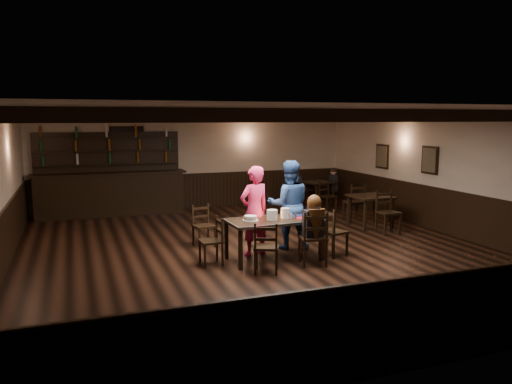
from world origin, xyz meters
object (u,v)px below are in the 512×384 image
object	(u,v)px
dining_table	(274,223)
man_blue	(289,205)
chair_near_left	(266,244)
woman_pink	(254,211)
bar_counter	(110,188)
chair_near_right	(314,234)
cake	(251,218)

from	to	relation	value
dining_table	man_blue	size ratio (longest dim) A/B	1.00
chair_near_left	woman_pink	bearing A→B (deg)	79.24
chair_near_left	man_blue	world-z (taller)	man_blue
chair_near_left	bar_counter	bearing A→B (deg)	108.14
chair_near_right	man_blue	size ratio (longest dim) A/B	0.56
bar_counter	chair_near_right	bearing A→B (deg)	-63.92
woman_pink	dining_table	bearing A→B (deg)	103.12
man_blue	bar_counter	distance (m)	5.70
chair_near_left	man_blue	bearing A→B (deg)	53.62
chair_near_left	dining_table	bearing A→B (deg)	58.55
cake	man_blue	bearing A→B (deg)	31.07
cake	chair_near_left	bearing A→B (deg)	-90.49
chair_near_left	cake	size ratio (longest dim) A/B	3.08
chair_near_right	man_blue	xyz separation A→B (m)	(0.08, 1.27, 0.30)
chair_near_left	bar_counter	size ratio (longest dim) A/B	0.22
chair_near_left	chair_near_right	bearing A→B (deg)	7.32
dining_table	chair_near_left	distance (m)	0.89
woman_pink	man_blue	xyz separation A→B (m)	(0.80, 0.21, 0.03)
bar_counter	chair_near_left	bearing A→B (deg)	-71.86
man_blue	cake	bearing A→B (deg)	46.84
chair_near_left	cake	world-z (taller)	chair_near_left
dining_table	cake	bearing A→B (deg)	175.43
woman_pink	cake	bearing A→B (deg)	46.79
chair_near_right	man_blue	distance (m)	1.31
woman_pink	bar_counter	xyz separation A→B (m)	(-2.25, 5.02, -0.12)
woman_pink	cake	distance (m)	0.46
man_blue	bar_counter	world-z (taller)	bar_counter
dining_table	bar_counter	world-z (taller)	bar_counter
dining_table	man_blue	xyz separation A→B (m)	(0.57, 0.65, 0.19)
woman_pink	bar_counter	size ratio (longest dim) A/B	0.43
chair_near_left	woman_pink	distance (m)	1.24
dining_table	chair_near_left	world-z (taller)	chair_near_left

